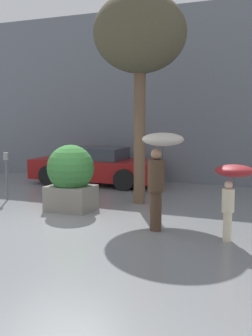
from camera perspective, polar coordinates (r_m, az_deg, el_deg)
name	(u,v)px	position (r m, az deg, el deg)	size (l,w,h in m)	color
ground_plane	(58,222)	(9.36, -9.15, -7.22)	(40.00, 40.00, 0.00)	slate
building_facade	(157,96)	(14.99, 4.18, 9.70)	(18.00, 0.30, 6.00)	slate
planter_box	(71,176)	(10.31, -7.50, -1.14)	(1.15, 1.15, 1.61)	gray
person_adult	(160,158)	(8.37, 4.64, 1.30)	(0.83, 0.83, 1.97)	#473323
person_child	(233,181)	(7.88, 14.26, -1.70)	(0.70, 0.70, 1.42)	beige
parked_car_near	(96,167)	(14.30, -4.11, 0.19)	(4.41, 2.07, 1.25)	maroon
street_tree	(140,36)	(11.18, 1.90, 17.46)	(2.38, 2.38, 5.40)	brown
parking_meter	(6,166)	(11.90, -15.92, 0.23)	(0.14, 0.14, 1.31)	#595B60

